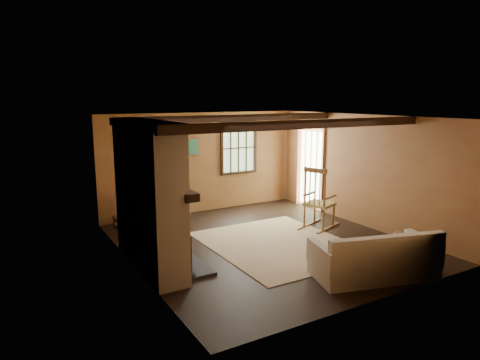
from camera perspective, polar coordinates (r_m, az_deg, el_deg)
ground at (r=8.31m, az=3.27°, el=-8.38°), size 5.50×5.50×0.00m
room_envelope at (r=8.25m, az=3.69°, el=3.18°), size 5.02×5.52×2.44m
fireplace at (r=7.06m, az=-11.93°, el=-2.75°), size 1.02×2.30×2.40m
rug at (r=8.26m, az=5.21°, el=-8.50°), size 2.50×3.00×0.01m
rocking_chair at (r=9.23m, az=10.41°, el=-2.93°), size 1.08×0.81×1.33m
sofa at (r=7.02m, az=17.66°, el=-10.20°), size 2.05×1.32×0.77m
firewood_pile at (r=9.66m, az=-14.34°, el=-5.08°), size 0.75×0.14×0.27m
laundry_basket at (r=10.10m, az=-8.42°, el=-4.07°), size 0.59×0.51×0.30m
basket_pillow at (r=10.04m, az=-8.46°, el=-2.74°), size 0.40×0.33×0.18m
armchair at (r=9.37m, az=-12.07°, el=-4.08°), size 1.09×1.09×0.71m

